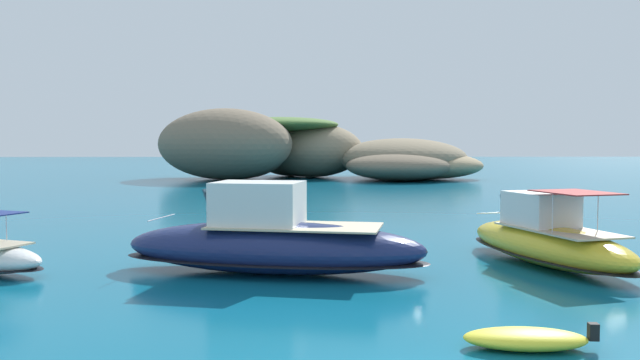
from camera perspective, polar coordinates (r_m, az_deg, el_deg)
The scene contains 5 objects.
islet_large at distance 80.62m, azimuth -5.43°, elevation 3.08°, with size 31.51×26.45×8.58m.
islet_small at distance 79.42m, azimuth 7.66°, elevation 1.60°, with size 20.69×23.57×5.01m.
motorboat_navy at distance 21.58m, azimuth -4.33°, elevation -5.59°, with size 10.85×5.29×3.07m.
motorboat_yellow at distance 24.43m, azimuth 19.50°, elevation -5.10°, with size 4.78×9.11×2.74m.
dinghy_tender at distance 14.58m, azimuth 17.87°, elevation -13.30°, with size 2.85×1.34×0.58m.
Camera 1 is at (-2.01, -10.62, 4.34)m, focal length 35.93 mm.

